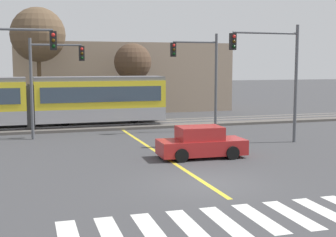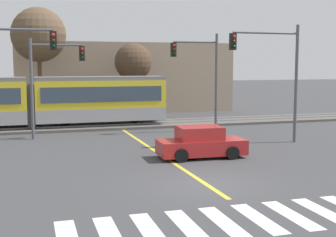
% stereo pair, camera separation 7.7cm
% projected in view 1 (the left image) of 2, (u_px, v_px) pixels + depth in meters
% --- Properties ---
extents(ground_plane, '(200.00, 200.00, 0.00)m').
position_uv_depth(ground_plane, '(206.00, 184.00, 17.64)').
color(ground_plane, '#3D3D3F').
extents(track_bed, '(120.00, 4.00, 0.18)m').
position_uv_depth(track_bed, '(117.00, 125.00, 33.72)').
color(track_bed, '#56514C').
rests_on(track_bed, ground).
extents(rail_near, '(120.00, 0.08, 0.10)m').
position_uv_depth(rail_near, '(119.00, 125.00, 33.02)').
color(rail_near, '#939399').
rests_on(rail_near, track_bed).
extents(rail_far, '(120.00, 0.08, 0.10)m').
position_uv_depth(rail_far, '(115.00, 122.00, 34.38)').
color(rail_far, '#939399').
rests_on(rail_far, track_bed).
extents(light_rail_tram, '(18.50, 2.64, 3.43)m').
position_uv_depth(light_rail_tram, '(30.00, 100.00, 31.70)').
color(light_rail_tram, '#9E9EA3').
rests_on(light_rail_tram, track_bed).
extents(crosswalk_stripe_1, '(0.60, 2.81, 0.01)m').
position_uv_depth(crosswalk_stripe_1, '(111.00, 234.00, 12.46)').
color(crosswalk_stripe_1, silver).
rests_on(crosswalk_stripe_1, ground).
extents(crosswalk_stripe_2, '(0.60, 2.81, 0.01)m').
position_uv_depth(crosswalk_stripe_2, '(151.00, 230.00, 12.78)').
color(crosswalk_stripe_2, silver).
rests_on(crosswalk_stripe_2, ground).
extents(crosswalk_stripe_3, '(0.60, 2.81, 0.01)m').
position_uv_depth(crosswalk_stripe_3, '(189.00, 226.00, 13.09)').
color(crosswalk_stripe_3, silver).
rests_on(crosswalk_stripe_3, ground).
extents(crosswalk_stripe_4, '(0.60, 2.81, 0.01)m').
position_uv_depth(crosswalk_stripe_4, '(225.00, 222.00, 13.40)').
color(crosswalk_stripe_4, silver).
rests_on(crosswalk_stripe_4, ground).
extents(crosswalk_stripe_5, '(0.60, 2.81, 0.01)m').
position_uv_depth(crosswalk_stripe_5, '(259.00, 218.00, 13.72)').
color(crosswalk_stripe_5, silver).
rests_on(crosswalk_stripe_5, ground).
extents(crosswalk_stripe_6, '(0.60, 2.81, 0.01)m').
position_uv_depth(crosswalk_stripe_6, '(292.00, 215.00, 14.03)').
color(crosswalk_stripe_6, silver).
rests_on(crosswalk_stripe_6, ground).
extents(crosswalk_stripe_7, '(0.60, 2.81, 0.01)m').
position_uv_depth(crosswalk_stripe_7, '(324.00, 211.00, 14.35)').
color(crosswalk_stripe_7, silver).
rests_on(crosswalk_stripe_7, ground).
extents(lane_centre_line, '(0.20, 17.13, 0.01)m').
position_uv_depth(lane_centre_line, '(158.00, 153.00, 23.72)').
color(lane_centre_line, gold).
rests_on(lane_centre_line, ground).
extents(sedan_crossing, '(4.27, 2.05, 1.52)m').
position_uv_depth(sedan_crossing, '(201.00, 143.00, 22.54)').
color(sedan_crossing, '#B22323').
rests_on(sedan_crossing, ground).
extents(traffic_light_far_left, '(3.25, 0.38, 6.01)m').
position_uv_depth(traffic_light_far_left, '(49.00, 73.00, 27.92)').
color(traffic_light_far_left, '#515459').
rests_on(traffic_light_far_left, ground).
extents(traffic_light_mid_right, '(4.25, 0.38, 6.70)m').
position_uv_depth(traffic_light_mid_right, '(275.00, 66.00, 26.18)').
color(traffic_light_mid_right, '#515459').
rests_on(traffic_light_mid_right, ground).
extents(traffic_light_far_right, '(3.25, 0.38, 6.48)m').
position_uv_depth(traffic_light_far_right, '(202.00, 69.00, 30.68)').
color(traffic_light_far_right, '#515459').
rests_on(traffic_light_far_right, ground).
extents(bare_tree_west, '(4.27, 4.27, 8.90)m').
position_uv_depth(bare_tree_west, '(38.00, 35.00, 36.50)').
color(bare_tree_west, brown).
rests_on(bare_tree_west, ground).
extents(bare_tree_east, '(3.11, 3.11, 6.21)m').
position_uv_depth(bare_tree_east, '(133.00, 62.00, 38.83)').
color(bare_tree_east, brown).
rests_on(bare_tree_east, ground).
extents(building_backdrop_far, '(20.01, 6.00, 6.43)m').
position_uv_depth(building_backdrop_far, '(124.00, 77.00, 44.72)').
color(building_backdrop_far, gray).
rests_on(building_backdrop_far, ground).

